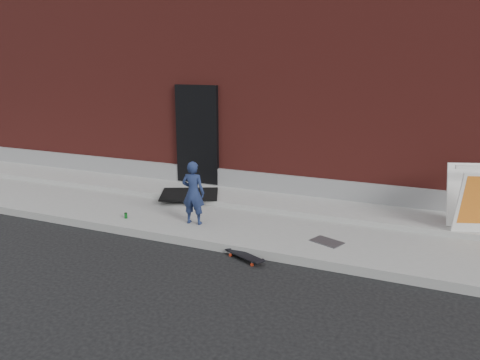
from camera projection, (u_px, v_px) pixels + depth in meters
The scene contains 10 objects.
ground at pixel (255, 258), 7.44m from camera, with size 80.00×80.00×0.00m, color black.
sidewalk at pixel (284, 224), 8.76m from camera, with size 20.00×3.00×0.15m, color gray.
apron at pixel (298, 205), 9.53m from camera, with size 20.00×1.20×0.10m, color gray.
building at pixel (347, 81), 13.04m from camera, with size 20.00×8.10×5.00m.
child at pixel (193, 193), 8.45m from camera, with size 0.43×0.28×1.17m, color #1A264B.
skateboard at pixel (245, 256), 7.37m from camera, with size 0.74×0.47×0.08m.
pizza_sign at pixel (473, 199), 7.84m from camera, with size 0.88×0.96×1.11m.
soda_can at pixel (126, 216), 8.85m from camera, with size 0.06×0.06×0.11m, color #167124.
doormat at pixel (189, 194), 10.04m from camera, with size 1.20×0.97×0.03m, color black.
utility_plate at pixel (327, 242), 7.69m from camera, with size 0.50×0.32×0.01m, color #515256.
Camera 1 is at (2.52, -6.43, 3.05)m, focal length 35.00 mm.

